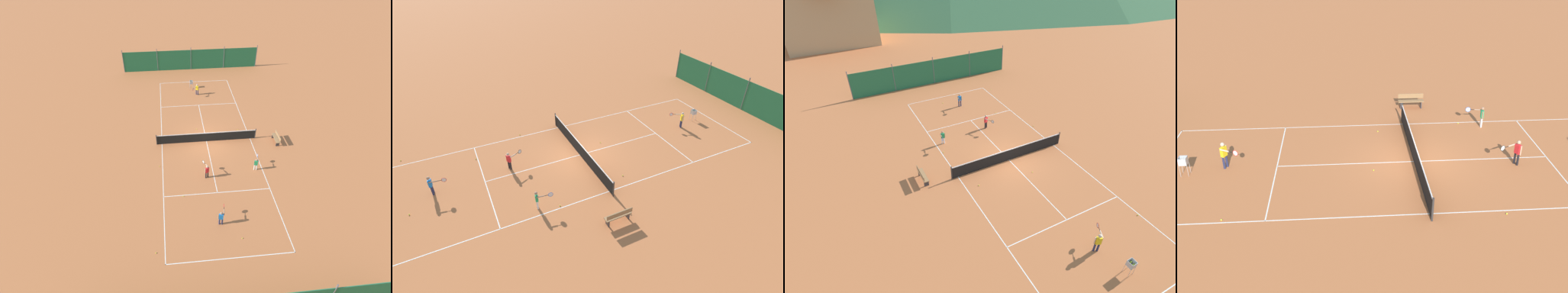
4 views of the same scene
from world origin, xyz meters
TOP-DOWN VIEW (x-y plane):
  - ground_plane at (0.00, 0.00)m, footprint 600.00×600.00m
  - court_line_markings at (0.00, 0.00)m, footprint 8.25×23.85m
  - tennis_net at (0.00, 0.00)m, footprint 9.18×0.08m
  - windscreen_fence_near at (-0.00, -15.50)m, footprint 17.28×0.08m
  - player_near_baseline at (-3.52, 4.15)m, footprint 0.50×0.95m
  - player_far_service at (-0.05, -8.69)m, footprint 0.81×0.93m
  - player_far_baseline at (0.60, 4.64)m, footprint 0.46×1.06m
  - player_near_service at (0.23, 9.24)m, footprint 0.55×1.01m
  - tennis_ball_far_corner at (0.71, -1.97)m, footprint 0.07×0.07m
  - tennis_ball_by_net_right at (-3.94, 3.05)m, footprint 0.07×0.07m
  - tennis_ball_mid_court at (-0.99, 10.57)m, footprint 0.07×0.07m
  - tennis_ball_service_box at (2.61, 6.52)m, footprint 0.07×0.07m
  - tennis_ball_alley_right at (4.36, 3.01)m, footprint 0.07×0.07m
  - tennis_ball_near_corner at (3.96, -8.08)m, footprint 0.07×0.07m
  - tennis_ball_by_net_left at (-3.24, -1.45)m, footprint 0.07×0.07m
  - tennis_ball_alley_left at (4.67, 11.07)m, footprint 0.07×0.07m
  - ball_hopper at (0.44, -10.40)m, footprint 0.36×0.36m
  - courtside_bench at (-6.34, 0.75)m, footprint 0.36×1.50m

SIDE VIEW (x-z plane):
  - ground_plane at x=0.00m, z-range 0.00..0.00m
  - court_line_markings at x=0.00m, z-range 0.00..0.01m
  - tennis_ball_far_corner at x=0.71m, z-range 0.00..0.07m
  - tennis_ball_by_net_right at x=-3.94m, z-range 0.00..0.07m
  - tennis_ball_mid_court at x=-0.99m, z-range 0.00..0.07m
  - tennis_ball_service_box at x=2.61m, z-range 0.00..0.07m
  - tennis_ball_alley_right at x=4.36m, z-range 0.00..0.07m
  - tennis_ball_near_corner at x=3.96m, z-range 0.00..0.07m
  - tennis_ball_by_net_left at x=-3.24m, z-range 0.00..0.07m
  - tennis_ball_alley_left at x=4.67m, z-range 0.00..0.07m
  - courtside_bench at x=-6.34m, z-range 0.03..0.87m
  - tennis_net at x=0.00m, z-range -0.03..1.03m
  - ball_hopper at x=0.44m, z-range 0.21..1.10m
  - player_near_baseline at x=-3.52m, z-range 0.10..1.25m
  - player_far_baseline at x=0.60m, z-range 0.10..1.34m
  - player_near_service at x=0.23m, z-range 0.10..1.36m
  - player_far_service at x=-0.05m, z-range 0.11..1.40m
  - windscreen_fence_near at x=0.00m, z-range -0.14..2.76m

